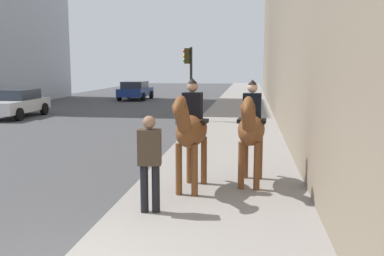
# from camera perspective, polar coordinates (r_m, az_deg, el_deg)

# --- Properties ---
(mounted_horse_near) EXTENTS (2.15, 0.70, 2.29)m
(mounted_horse_near) POSITION_cam_1_polar(r_m,az_deg,el_deg) (8.73, -0.13, -0.12)
(mounted_horse_near) COLOR brown
(mounted_horse_near) RESTS_ON sidewalk_slab
(mounted_horse_far) EXTENTS (2.15, 0.68, 2.25)m
(mounted_horse_far) POSITION_cam_1_polar(r_m,az_deg,el_deg) (9.23, 7.82, 0.03)
(mounted_horse_far) COLOR brown
(mounted_horse_far) RESTS_ON sidewalk_slab
(pedestrian_greeting) EXTENTS (0.31, 0.43, 1.70)m
(pedestrian_greeting) POSITION_cam_1_polar(r_m,az_deg,el_deg) (7.48, -5.62, -3.90)
(pedestrian_greeting) COLOR black
(pedestrian_greeting) RESTS_ON sidewalk_slab
(car_near_lane) EXTENTS (4.09, 2.15, 1.44)m
(car_near_lane) POSITION_cam_1_polar(r_m,az_deg,el_deg) (34.13, -7.48, 4.98)
(car_near_lane) COLOR navy
(car_near_lane) RESTS_ON ground
(car_mid_lane) EXTENTS (4.47, 2.04, 1.44)m
(car_mid_lane) POSITION_cam_1_polar(r_m,az_deg,el_deg) (24.10, -22.15, 3.08)
(car_mid_lane) COLOR silver
(car_mid_lane) RESTS_ON ground
(traffic_light_near_curb) EXTENTS (0.20, 0.44, 3.50)m
(traffic_light_near_curb) POSITION_cam_1_polar(r_m,az_deg,el_deg) (20.02, -0.39, 7.38)
(traffic_light_near_curb) COLOR black
(traffic_light_near_curb) RESTS_ON ground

